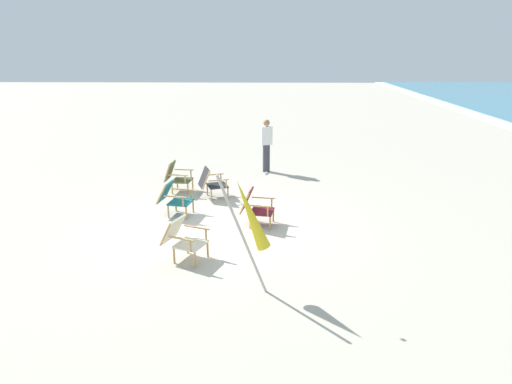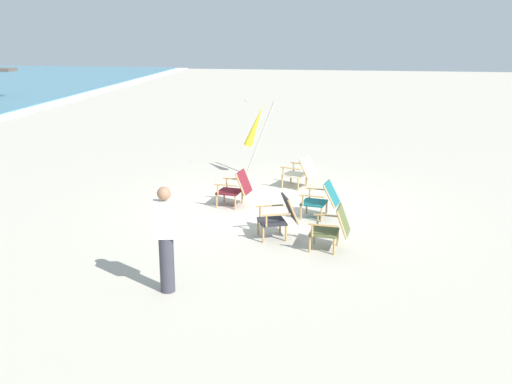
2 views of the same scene
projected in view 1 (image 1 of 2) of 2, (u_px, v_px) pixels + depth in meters
name	position (u px, v px, depth m)	size (l,w,h in m)	color
ground_plane	(217.00, 225.00, 10.01)	(80.00, 80.00, 0.00)	#B7AF9E
beach_chair_back_right	(211.00, 182.00, 11.69)	(0.78, 0.86, 0.81)	#28282D
beach_chair_front_right	(255.00, 206.00, 9.93)	(0.68, 0.79, 0.81)	maroon
beach_chair_front_left	(174.00, 197.00, 10.52)	(0.70, 0.84, 0.79)	#196066
beach_chair_mid_center	(183.00, 237.00, 8.33)	(0.80, 0.90, 0.79)	beige
beach_chair_far_center	(177.00, 176.00, 12.20)	(0.65, 0.74, 0.81)	#515B33
umbrella_furled_yellow	(250.00, 216.00, 6.90)	(0.29, 0.83, 2.00)	#B7B2A8
person_near_chairs	(266.00, 145.00, 14.01)	(0.26, 0.37, 1.63)	#383842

